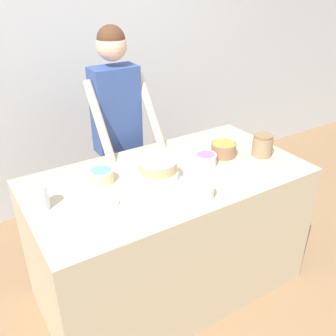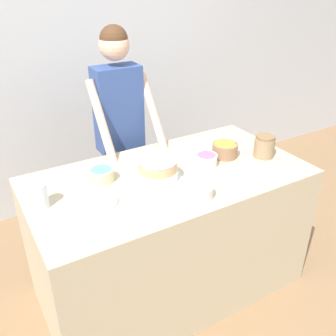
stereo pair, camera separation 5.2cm
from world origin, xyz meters
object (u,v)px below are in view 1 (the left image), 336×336
Objects in this scene: frosting_bowl_purple at (205,159)px; frosting_bowl_blue at (101,175)px; frosting_bowl_white at (198,190)px; drinking_glass at (40,197)px; stoneware_jar at (262,145)px; frosting_bowl_orange at (223,149)px; ceramic_plate at (97,202)px; person_baker at (117,118)px; cake at (158,171)px.

frosting_bowl_purple reaches higher than frosting_bowl_blue.
frosting_bowl_white is (-0.26, -0.28, -0.00)m from frosting_bowl_purple.
frosting_bowl_purple is at bearing -3.28° from drinking_glass.
frosting_bowl_orange is at bearing 149.43° from stoneware_jar.
ceramic_plate is at bearing -120.01° from frosting_bowl_blue.
person_baker reaches higher than frosting_bowl_blue.
frosting_bowl_blue is 0.84× the size of frosting_bowl_white.
frosting_bowl_purple is at bearing -66.45° from person_baker.
frosting_bowl_white reaches higher than ceramic_plate.
frosting_bowl_blue is at bearing 14.14° from drinking_glass.
frosting_bowl_white is 0.71× the size of ceramic_plate.
stoneware_jar is (0.22, -0.13, 0.02)m from frosting_bowl_orange.
person_baker is at bearing 113.55° from frosting_bowl_purple.
drinking_glass reaches higher than frosting_bowl_blue.
frosting_bowl_white is (0.39, -0.43, -0.00)m from frosting_bowl_blue.
frosting_bowl_orange is 1.20m from drinking_glass.
person_baker reaches higher than drinking_glass.
ceramic_plate is (0.26, -0.10, -0.06)m from drinking_glass.
drinking_glass reaches higher than ceramic_plate.
frosting_bowl_orange is 0.98× the size of frosting_bowl_white.
person_baker is at bearing 92.20° from frosting_bowl_white.
frosting_bowl_blue is 1.07m from stoneware_jar.
cake is 0.33m from frosting_bowl_blue.
ceramic_plate is 1.16m from stoneware_jar.
person_baker is at bearing 56.96° from ceramic_plate.
frosting_bowl_purple is 1.03× the size of frosting_bowl_white.
drinking_glass is at bearing 174.22° from stoneware_jar.
person_baker is 0.63m from frosting_bowl_blue.
person_baker is at bearing 55.87° from frosting_bowl_blue.
frosting_bowl_blue reaches higher than frosting_bowl_white.
cake reaches higher than ceramic_plate.
ceramic_plate is at bearing 154.86° from frosting_bowl_white.
cake is 2.06× the size of frosting_bowl_blue.
stoneware_jar is at bearing -5.78° from drinking_glass.
frosting_bowl_orange is (0.48, -0.62, -0.11)m from person_baker.
frosting_bowl_white is at bearing -25.14° from ceramic_plate.
person_baker reaches higher than frosting_bowl_purple.
drinking_glass is (-0.37, -0.09, 0.03)m from frosting_bowl_blue.
frosting_bowl_white is at bearing -163.94° from stoneware_jar.
frosting_bowl_blue reaches higher than ceramic_plate.
drinking_glass is at bearing 159.09° from ceramic_plate.
drinking_glass is (-1.20, 0.01, 0.02)m from frosting_bowl_orange.
ceramic_plate is (-0.50, 0.23, -0.03)m from frosting_bowl_white.
frosting_bowl_white is 1.17× the size of stoneware_jar.
drinking_glass is 1.43m from stoneware_jar.
ceramic_plate is (-0.46, -0.71, -0.15)m from person_baker.
frosting_bowl_purple is at bearing 3.18° from ceramic_plate.
frosting_bowl_orange is at bearing -52.68° from person_baker.
frosting_bowl_orange is 0.70× the size of ceramic_plate.
frosting_bowl_purple is 1.02m from drinking_glass.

